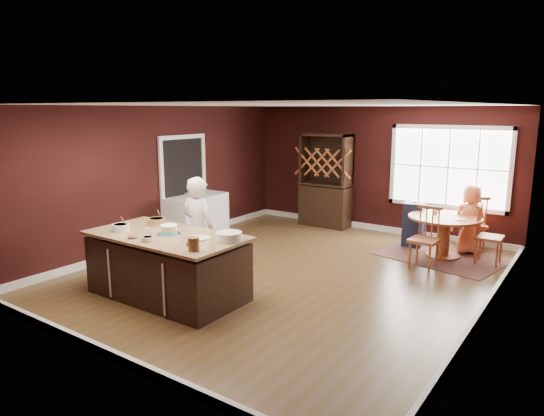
{
  "coord_description": "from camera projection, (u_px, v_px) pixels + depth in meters",
  "views": [
    {
      "loc": [
        4.09,
        -6.4,
        2.64
      ],
      "look_at": [
        -0.34,
        -0.02,
        1.05
      ],
      "focal_mm": 32.0,
      "sensor_mm": 36.0,
      "label": 1
    }
  ],
  "objects": [
    {
      "name": "room_shell",
      "position": [
        291.0,
        192.0,
        7.69
      ],
      "size": [
        7.0,
        7.0,
        7.0
      ],
      "color": "brown",
      "rests_on": "ground"
    },
    {
      "name": "window",
      "position": [
        448.0,
        167.0,
        9.61
      ],
      "size": [
        2.36,
        0.1,
        1.66
      ],
      "primitive_type": null,
      "color": "white",
      "rests_on": "room_shell"
    },
    {
      "name": "doorway",
      "position": [
        184.0,
        189.0,
        9.9
      ],
      "size": [
        0.08,
        1.26,
        2.13
      ],
      "primitive_type": null,
      "color": "white",
      "rests_on": "room_shell"
    },
    {
      "name": "kitchen_island",
      "position": [
        168.0,
        267.0,
        6.88
      ],
      "size": [
        2.29,
        1.2,
        0.92
      ],
      "color": "black",
      "rests_on": "ground"
    },
    {
      "name": "dining_table",
      "position": [
        444.0,
        228.0,
        8.72
      ],
      "size": [
        1.28,
        1.28,
        0.75
      ],
      "color": "brown",
      "rests_on": "ground"
    },
    {
      "name": "baker",
      "position": [
        199.0,
        230.0,
        7.44
      ],
      "size": [
        0.6,
        0.4,
        1.64
      ],
      "primitive_type": "imported",
      "rotation": [
        0.0,
        0.0,
        3.15
      ],
      "color": "silver",
      "rests_on": "ground"
    },
    {
      "name": "layer_cake",
      "position": [
        169.0,
        230.0,
        6.76
      ],
      "size": [
        0.33,
        0.33,
        0.13
      ],
      "primitive_type": null,
      "color": "white",
      "rests_on": "kitchen_island"
    },
    {
      "name": "bowl_blue",
      "position": [
        121.0,
        227.0,
        6.97
      ],
      "size": [
        0.25,
        0.25,
        0.1
      ],
      "primitive_type": "cylinder",
      "color": "silver",
      "rests_on": "kitchen_island"
    },
    {
      "name": "bowl_yellow",
      "position": [
        157.0,
        221.0,
        7.33
      ],
      "size": [
        0.27,
        0.27,
        0.1
      ],
      "primitive_type": "cylinder",
      "color": "olive",
      "rests_on": "kitchen_island"
    },
    {
      "name": "bowl_pink",
      "position": [
        132.0,
        236.0,
        6.57
      ],
      "size": [
        0.14,
        0.14,
        0.05
      ],
      "primitive_type": "cylinder",
      "color": "silver",
      "rests_on": "kitchen_island"
    },
    {
      "name": "bowl_olive",
      "position": [
        148.0,
        239.0,
        6.41
      ],
      "size": [
        0.17,
        0.17,
        0.06
      ],
      "primitive_type": "cylinder",
      "color": "beige",
      "rests_on": "kitchen_island"
    },
    {
      "name": "drinking_glass",
      "position": [
        188.0,
        234.0,
        6.49
      ],
      "size": [
        0.08,
        0.08,
        0.15
      ],
      "primitive_type": "cylinder",
      "color": "white",
      "rests_on": "kitchen_island"
    },
    {
      "name": "dinner_plate",
      "position": [
        200.0,
        238.0,
        6.54
      ],
      "size": [
        0.29,
        0.29,
        0.02
      ],
      "primitive_type": "cylinder",
      "color": "#F6ECCC",
      "rests_on": "kitchen_island"
    },
    {
      "name": "white_tub",
      "position": [
        229.0,
        236.0,
        6.43
      ],
      "size": [
        0.35,
        0.35,
        0.12
      ],
      "primitive_type": "cylinder",
      "color": "white",
      "rests_on": "kitchen_island"
    },
    {
      "name": "stoneware_crock",
      "position": [
        194.0,
        244.0,
        5.98
      ],
      "size": [
        0.14,
        0.14,
        0.17
      ],
      "primitive_type": "cylinder",
      "color": "#43301E",
      "rests_on": "kitchen_island"
    },
    {
      "name": "toy_figurine",
      "position": [
        188.0,
        243.0,
        6.21
      ],
      "size": [
        0.05,
        0.05,
        0.08
      ],
      "primitive_type": null,
      "color": "yellow",
      "rests_on": "kitchen_island"
    },
    {
      "name": "rug",
      "position": [
        442.0,
        256.0,
        8.82
      ],
      "size": [
        2.33,
        1.97,
        0.01
      ],
      "primitive_type": "cube",
      "rotation": [
        0.0,
        0.0,
        -0.2
      ],
      "color": "brown",
      "rests_on": "ground"
    },
    {
      "name": "chair_east",
      "position": [
        490.0,
        235.0,
        8.31
      ],
      "size": [
        0.42,
        0.44,
        1.05
      ],
      "primitive_type": null,
      "rotation": [
        0.0,
        0.0,
        1.58
      ],
      "color": "olive",
      "rests_on": "ground"
    },
    {
      "name": "chair_south",
      "position": [
        424.0,
        238.0,
        8.1
      ],
      "size": [
        0.47,
        0.45,
        1.06
      ],
      "primitive_type": null,
      "rotation": [
        0.0,
        0.0,
        -0.05
      ],
      "color": "brown",
      "rests_on": "ground"
    },
    {
      "name": "chair_north",
      "position": [
        473.0,
        223.0,
        9.11
      ],
      "size": [
        0.61,
        0.6,
        1.08
      ],
      "primitive_type": null,
      "rotation": [
        0.0,
        0.0,
        3.64
      ],
      "color": "brown",
      "rests_on": "ground"
    },
    {
      "name": "seated_woman",
      "position": [
        470.0,
        219.0,
        8.91
      ],
      "size": [
        0.75,
        0.7,
        1.29
      ],
      "primitive_type": "imported",
      "rotation": [
        0.0,
        0.0,
        3.77
      ],
      "color": "#EE8B58",
      "rests_on": "ground"
    },
    {
      "name": "high_chair",
      "position": [
        413.0,
        223.0,
        9.43
      ],
      "size": [
        0.41,
        0.41,
        0.91
      ],
      "primitive_type": null,
      "rotation": [
        0.0,
        0.0,
        0.13
      ],
      "color": "#19213C",
      "rests_on": "ground"
    },
    {
      "name": "toddler",
      "position": [
        411.0,
        205.0,
        9.36
      ],
      "size": [
        0.18,
        0.14,
        0.26
      ],
      "primitive_type": null,
      "color": "#8CA5BF",
      "rests_on": "high_chair"
    },
    {
      "name": "table_plate",
      "position": [
        460.0,
        219.0,
        8.41
      ],
      "size": [
        0.19,
        0.19,
        0.01
      ],
      "primitive_type": "cylinder",
      "color": "beige",
      "rests_on": "dining_table"
    },
    {
      "name": "table_cup",
      "position": [
        436.0,
        211.0,
        8.9
      ],
      "size": [
        0.16,
        0.16,
        0.1
      ],
      "primitive_type": "imported",
      "rotation": [
        0.0,
        0.0,
        -0.32
      ],
      "color": "silver",
      "rests_on": "dining_table"
    },
    {
      "name": "hutch",
      "position": [
        326.0,
        180.0,
        10.97
      ],
      "size": [
        1.15,
        0.48,
        2.1
      ],
      "primitive_type": "cube",
      "color": "#3D2617",
      "rests_on": "ground"
    },
    {
      "name": "washer",
      "position": [
        186.0,
        221.0,
        9.57
      ],
      "size": [
        0.64,
        0.61,
        0.92
      ],
      "primitive_type": "cube",
      "color": "white",
      "rests_on": "ground"
    },
    {
      "name": "dryer",
      "position": [
        207.0,
        215.0,
        10.09
      ],
      "size": [
        0.65,
        0.63,
        0.94
      ],
      "primitive_type": "cube",
      "color": "silver",
      "rests_on": "ground"
    }
  ]
}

